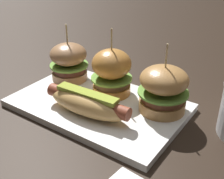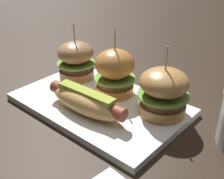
% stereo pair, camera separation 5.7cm
% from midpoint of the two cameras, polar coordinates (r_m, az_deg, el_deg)
% --- Properties ---
extents(ground_plane, '(3.00, 3.00, 0.00)m').
position_cam_midpoint_polar(ground_plane, '(0.62, -5.30, -3.61)').
color(ground_plane, black).
extents(platter_main, '(0.35, 0.22, 0.01)m').
position_cam_midpoint_polar(platter_main, '(0.61, -5.33, -3.05)').
color(platter_main, white).
rests_on(platter_main, ground).
extents(hot_dog, '(0.18, 0.06, 0.05)m').
position_cam_midpoint_polar(hot_dog, '(0.56, -7.66, -2.58)').
color(hot_dog, tan).
rests_on(hot_dog, platter_main).
extents(slider_left, '(0.09, 0.09, 0.13)m').
position_cam_midpoint_polar(slider_left, '(0.70, -10.65, 5.27)').
color(slider_left, '#9B6D48').
rests_on(slider_left, platter_main).
extents(slider_center, '(0.09, 0.09, 0.14)m').
position_cam_midpoint_polar(slider_center, '(0.62, -2.72, 3.37)').
color(slider_center, '#B37535').
rests_on(slider_center, platter_main).
extents(slider_right, '(0.10, 0.10, 0.14)m').
position_cam_midpoint_polar(slider_right, '(0.57, 7.01, 0.06)').
color(slider_right, '#A47441').
rests_on(slider_right, platter_main).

